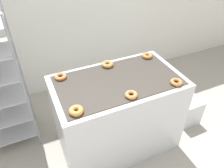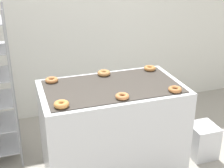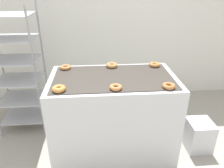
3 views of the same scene
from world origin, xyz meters
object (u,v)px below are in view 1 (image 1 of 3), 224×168
(donut_far_center, at_px, (107,64))
(donut_far_right, at_px, (147,56))
(donut_near_center, at_px, (131,95))
(donut_near_right, at_px, (176,82))
(donut_far_left, at_px, (60,77))
(donut_near_left, at_px, (76,111))
(fryer_machine, at_px, (117,114))
(glaze_bin, at_px, (187,110))

(donut_far_center, xyz_separation_m, donut_far_right, (0.51, -0.02, -0.00))
(donut_near_center, distance_m, donut_far_center, 0.58)
(donut_far_right, bearing_deg, donut_near_right, -91.26)
(donut_far_left, distance_m, donut_far_center, 0.54)
(donut_near_center, distance_m, donut_far_left, 0.78)
(donut_near_left, xyz_separation_m, donut_near_right, (1.04, -0.02, -0.00))
(fryer_machine, relative_size, donut_near_left, 10.65)
(fryer_machine, bearing_deg, donut_far_left, 152.23)
(donut_near_center, relative_size, donut_far_left, 0.96)
(glaze_bin, xyz_separation_m, donut_far_left, (-1.59, 0.34, 0.82))
(donut_far_center, bearing_deg, donut_near_left, -133.19)
(fryer_machine, bearing_deg, donut_far_right, 28.10)
(glaze_bin, distance_m, donut_far_right, 1.03)
(donut_near_right, bearing_deg, donut_far_left, 150.95)
(glaze_bin, height_order, donut_near_left, donut_near_left)
(glaze_bin, xyz_separation_m, donut_near_center, (-1.06, -0.22, 0.81))
(donut_far_left, xyz_separation_m, donut_far_right, (1.06, -0.00, 0.00))
(fryer_machine, height_order, donut_far_right, donut_far_right)
(fryer_machine, height_order, donut_near_right, donut_near_right)
(donut_near_center, relative_size, donut_far_right, 0.96)
(donut_far_center, distance_m, donut_far_right, 0.51)
(donut_near_left, relative_size, donut_far_left, 1.01)
(donut_far_center, bearing_deg, donut_far_left, -178.44)
(fryer_machine, distance_m, glaze_bin, 1.10)
(donut_near_left, xyz_separation_m, donut_near_center, (0.53, -0.00, -0.00))
(donut_near_left, distance_m, donut_far_right, 1.19)
(donut_near_center, height_order, donut_far_right, donut_far_right)
(glaze_bin, xyz_separation_m, donut_far_center, (-1.05, 0.36, 0.82))
(fryer_machine, distance_m, donut_far_center, 0.60)
(donut_far_left, bearing_deg, donut_far_center, 1.56)
(donut_near_left, height_order, donut_far_left, donut_near_left)
(donut_near_left, xyz_separation_m, donut_far_left, (-0.00, 0.56, -0.00))
(donut_near_left, relative_size, donut_far_center, 0.96)
(glaze_bin, relative_size, donut_near_right, 3.08)
(donut_near_center, bearing_deg, donut_near_left, 179.58)
(donut_near_left, height_order, donut_far_right, donut_near_left)
(donut_near_left, bearing_deg, glaze_bin, 7.78)
(glaze_bin, relative_size, donut_far_left, 3.02)
(fryer_machine, relative_size, glaze_bin, 3.57)
(donut_near_left, height_order, donut_near_right, donut_near_left)
(donut_near_right, bearing_deg, donut_far_right, 88.74)
(donut_near_right, distance_m, donut_far_left, 1.19)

